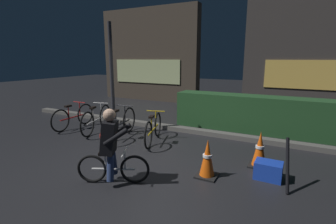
# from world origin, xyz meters

# --- Properties ---
(ground_plane) EXTENTS (40.00, 40.00, 0.00)m
(ground_plane) POSITION_xyz_m (0.00, 0.00, 0.00)
(ground_plane) COLOR black
(sidewalk_curb) EXTENTS (12.00, 0.24, 0.12)m
(sidewalk_curb) POSITION_xyz_m (0.00, 2.20, 0.06)
(sidewalk_curb) COLOR #56544F
(sidewalk_curb) RESTS_ON ground
(hedge_row) EXTENTS (4.80, 0.70, 1.01)m
(hedge_row) POSITION_xyz_m (1.80, 3.10, 0.50)
(hedge_row) COLOR #214723
(hedge_row) RESTS_ON ground
(storefront_left) EXTENTS (5.01, 0.54, 4.31)m
(storefront_left) POSITION_xyz_m (-3.85, 6.50, 2.14)
(storefront_left) COLOR #42382D
(storefront_left) RESTS_ON ground
(storefront_right) EXTENTS (5.75, 0.54, 4.32)m
(storefront_right) POSITION_xyz_m (3.39, 7.20, 2.15)
(storefront_right) COLOR #383330
(storefront_right) RESTS_ON ground
(street_post) EXTENTS (0.10, 0.10, 2.92)m
(street_post) POSITION_xyz_m (-1.77, 1.20, 1.46)
(street_post) COLOR #2D2D33
(street_post) RESTS_ON ground
(parked_bike_leftmost) EXTENTS (0.46, 1.60, 0.74)m
(parked_bike_leftmost) POSITION_xyz_m (-3.16, 1.07, 0.34)
(parked_bike_leftmost) COLOR black
(parked_bike_leftmost) RESTS_ON ground
(parked_bike_left_mid) EXTENTS (0.53, 1.64, 0.77)m
(parked_bike_left_mid) POSITION_xyz_m (-2.28, 1.09, 0.35)
(parked_bike_left_mid) COLOR black
(parked_bike_left_mid) RESTS_ON ground
(parked_bike_center_left) EXTENTS (0.46, 1.72, 0.80)m
(parked_bike_center_left) POSITION_xyz_m (-1.38, 0.97, 0.36)
(parked_bike_center_left) COLOR black
(parked_bike_center_left) RESTS_ON ground
(parked_bike_center_right) EXTENTS (0.55, 1.53, 0.73)m
(parked_bike_center_right) POSITION_xyz_m (-0.43, 1.05, 0.33)
(parked_bike_center_right) COLOR black
(parked_bike_center_right) RESTS_ON ground
(traffic_cone_near) EXTENTS (0.36, 0.36, 0.67)m
(traffic_cone_near) POSITION_xyz_m (1.32, -0.10, 0.32)
(traffic_cone_near) COLOR black
(traffic_cone_near) RESTS_ON ground
(traffic_cone_far) EXTENTS (0.36, 0.36, 0.68)m
(traffic_cone_far) POSITION_xyz_m (2.06, 0.75, 0.33)
(traffic_cone_far) COLOR black
(traffic_cone_far) RESTS_ON ground
(blue_crate) EXTENTS (0.45, 0.33, 0.30)m
(blue_crate) POSITION_xyz_m (2.27, 0.30, 0.15)
(blue_crate) COLOR #193DB7
(blue_crate) RESTS_ON ground
(cyclist) EXTENTS (1.09, 0.58, 1.25)m
(cyclist) POSITION_xyz_m (-0.01, -1.00, 0.63)
(cyclist) COLOR black
(cyclist) RESTS_ON ground
(closed_umbrella) EXTENTS (0.14, 0.36, 0.81)m
(closed_umbrella) POSITION_xyz_m (2.55, 0.05, 0.40)
(closed_umbrella) COLOR black
(closed_umbrella) RESTS_ON ground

